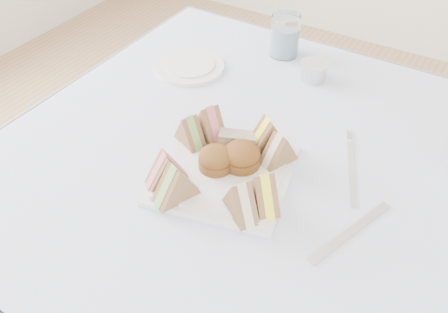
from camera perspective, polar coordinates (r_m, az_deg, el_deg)
The scene contains 19 objects.
table at distance 1.29m, azimuth 2.63°, elevation -12.53°, with size 0.90×0.90×0.74m, color brown.
tablecloth at distance 1.02m, azimuth 3.27°, elevation -0.03°, with size 1.02×1.02×0.01m, color silver.
serving_plate at distance 0.97m, azimuth -0.00°, elevation -1.96°, with size 0.25×0.25×0.01m, color silver.
sandwich_fl_a at distance 0.92m, azimuth -6.61°, elevation -1.28°, with size 0.08×0.04×0.07m, color brown, non-canonical shape.
sandwich_fl_b at distance 0.89m, azimuth -5.55°, elevation -2.92°, with size 0.09×0.04×0.08m, color brown, non-canonical shape.
sandwich_fr_a at distance 0.88m, azimuth 4.50°, elevation -3.78°, with size 0.08×0.04×0.07m, color brown, non-canonical shape.
sandwich_fr_b at distance 0.86m, azimuth 1.92°, elevation -4.78°, with size 0.08×0.04×0.07m, color brown, non-canonical shape.
sandwich_bl_a at distance 1.01m, azimuth -3.92°, elevation 3.06°, with size 0.08×0.04×0.07m, color brown, non-canonical shape.
sandwich_bl_b at distance 1.02m, azimuth -1.62°, elevation 3.97°, with size 0.09×0.04×0.08m, color brown, non-canonical shape.
sandwich_br_a at distance 0.97m, azimuth 6.31°, elevation 0.98°, with size 0.08×0.04×0.07m, color brown, non-canonical shape.
sandwich_br_b at distance 0.99m, azimuth 4.97°, elevation 2.62°, with size 0.09×0.04×0.08m, color brown, non-canonical shape.
scone_left at distance 0.95m, azimuth -0.94°, elevation -0.29°, with size 0.07×0.07×0.05m, color brown.
scone_right at distance 0.96m, azimuth 2.03°, elevation 0.08°, with size 0.07×0.07×0.05m, color brown.
pastry_slice at distance 1.00m, azimuth 1.59°, elevation 1.81°, with size 0.08×0.03×0.04m, color tan.
side_plate at distance 1.29m, azimuth -3.92°, elevation 10.19°, with size 0.17×0.17×0.01m, color silver.
water_glass at distance 1.33m, azimuth 6.99°, elevation 13.58°, with size 0.07×0.07×0.11m, color white.
tea_strainer at distance 1.25m, azimuth 10.23°, elevation 9.49°, with size 0.07×0.07×0.04m, color silver.
knife at distance 0.90m, azimuth 14.29°, elevation -8.37°, with size 0.02×0.20×0.00m, color silver.
fork at distance 1.01m, azimuth 14.38°, elevation -1.71°, with size 0.01×0.19×0.00m, color silver.
Camera 1 is at (0.35, -0.68, 1.41)m, focal length 40.00 mm.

